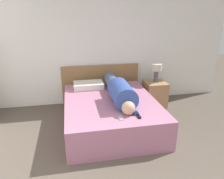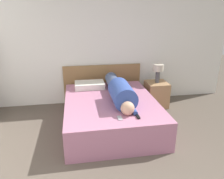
# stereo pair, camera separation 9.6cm
# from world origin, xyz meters

# --- Properties ---
(wall_back) EXTENTS (5.72, 0.06, 2.60)m
(wall_back) POSITION_xyz_m (0.00, 3.47, 1.30)
(wall_back) COLOR white
(wall_back) RESTS_ON ground_plane
(bed) EXTENTS (1.58, 1.98, 0.49)m
(bed) POSITION_xyz_m (-0.01, 2.29, 0.24)
(bed) COLOR #B2708E
(bed) RESTS_ON ground_plane
(headboard) EXTENTS (1.70, 0.04, 0.85)m
(headboard) POSITION_xyz_m (-0.01, 3.40, 0.42)
(headboard) COLOR olive
(headboard) RESTS_ON ground_plane
(nightstand) EXTENTS (0.44, 0.46, 0.53)m
(nightstand) POSITION_xyz_m (1.10, 2.97, 0.27)
(nightstand) COLOR #A37A51
(nightstand) RESTS_ON ground_plane
(table_lamp) EXTENTS (0.22, 0.22, 0.39)m
(table_lamp) POSITION_xyz_m (1.10, 2.97, 0.81)
(table_lamp) COLOR #4C4C51
(table_lamp) RESTS_ON nightstand
(person_lying) EXTENTS (0.37, 1.62, 0.37)m
(person_lying) POSITION_xyz_m (0.15, 2.29, 0.65)
(person_lying) COLOR tan
(person_lying) RESTS_ON bed
(pillow_near_headboard) EXTENTS (0.59, 0.38, 0.11)m
(pillow_near_headboard) POSITION_xyz_m (-0.33, 3.01, 0.54)
(pillow_near_headboard) COLOR silver
(pillow_near_headboard) RESTS_ON bed
(tv_remote) EXTENTS (0.04, 0.15, 0.02)m
(tv_remote) POSITION_xyz_m (0.28, 1.58, 0.50)
(tv_remote) COLOR black
(tv_remote) RESTS_ON bed
(cell_phone) EXTENTS (0.06, 0.13, 0.01)m
(cell_phone) POSITION_xyz_m (0.01, 1.59, 0.49)
(cell_phone) COLOR #B2B7BC
(cell_phone) RESTS_ON bed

